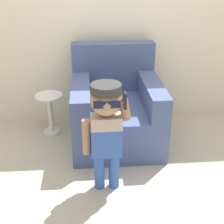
% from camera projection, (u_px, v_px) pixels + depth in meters
% --- Properties ---
extents(ground_plane, '(10.00, 10.00, 0.00)m').
position_uv_depth(ground_plane, '(115.00, 149.00, 3.33)').
color(ground_plane, '#BCB29E').
extents(wall_back, '(10.00, 0.05, 2.60)m').
position_uv_depth(wall_back, '(109.00, 12.00, 3.48)').
color(wall_back, beige).
rests_on(wall_back, ground_plane).
extents(armchair, '(0.93, 1.02, 1.00)m').
position_uv_depth(armchair, '(116.00, 110.00, 3.40)').
color(armchair, '#475684').
rests_on(armchair, ground_plane).
extents(person_child, '(0.40, 0.30, 0.97)m').
position_uv_depth(person_child, '(106.00, 122.00, 2.50)').
color(person_child, '#3356AD').
rests_on(person_child, ground_plane).
extents(side_table, '(0.30, 0.30, 0.47)m').
position_uv_depth(side_table, '(50.00, 110.00, 3.54)').
color(side_table, white).
rests_on(side_table, ground_plane).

